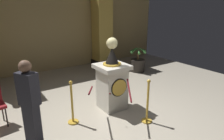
{
  "coord_description": "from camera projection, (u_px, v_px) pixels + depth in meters",
  "views": [
    {
      "loc": [
        -2.3,
        -3.47,
        2.5
      ],
      "look_at": [
        0.34,
        0.43,
        1.02
      ],
      "focal_mm": 32.12,
      "sensor_mm": 36.0,
      "label": 1
    }
  ],
  "objects": [
    {
      "name": "stanchion_near",
      "position": [
        72.0,
        109.0,
        4.44
      ],
      "size": [
        0.24,
        0.24,
        1.01
      ],
      "color": "gold",
      "rests_on": "ground_plane"
    },
    {
      "name": "pedestal_clock",
      "position": [
        112.0,
        81.0,
        5.02
      ],
      "size": [
        0.74,
        0.74,
        1.82
      ],
      "color": "beige",
      "rests_on": "ground_plane"
    },
    {
      "name": "column_right",
      "position": [
        102.0,
        23.0,
        8.71
      ],
      "size": [
        0.83,
        0.83,
        3.71
      ],
      "color": "black",
      "rests_on": "ground_plane"
    },
    {
      "name": "potted_palm_right",
      "position": [
        138.0,
        63.0,
        8.11
      ],
      "size": [
        0.69,
        0.64,
        1.05
      ],
      "color": "#2D2823",
      "rests_on": "ground_plane"
    },
    {
      "name": "bystander_guest",
      "position": [
        30.0,
        102.0,
        3.61
      ],
      "size": [
        0.37,
        0.42,
        1.64
      ],
      "color": "#26262D",
      "rests_on": "ground_plane"
    },
    {
      "name": "back_wall",
      "position": [
        44.0,
        22.0,
        7.82
      ],
      "size": [
        10.95,
        0.16,
        3.87
      ],
      "primitive_type": "cube",
      "color": "tan",
      "rests_on": "ground_plane"
    },
    {
      "name": "stanchion_far",
      "position": [
        147.0,
        107.0,
        4.48
      ],
      "size": [
        0.24,
        0.24,
        1.02
      ],
      "color": "gold",
      "rests_on": "ground_plane"
    },
    {
      "name": "ground_plane",
      "position": [
        110.0,
        118.0,
        4.72
      ],
      "size": [
        10.95,
        10.95,
        0.0
      ],
      "primitive_type": "plane",
      "color": "#B2A893"
    },
    {
      "name": "velvet_rope",
      "position": [
        110.0,
        90.0,
        4.33
      ],
      "size": [
        1.19,
        1.18,
        0.22
      ],
      "color": "#591419"
    }
  ]
}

